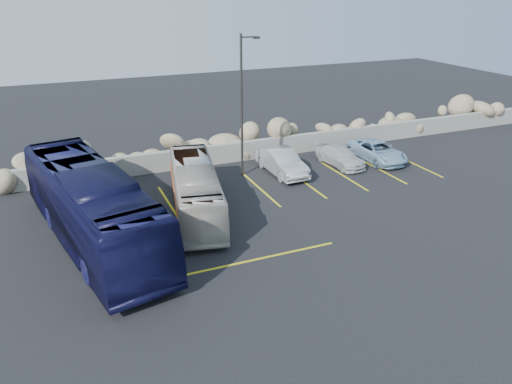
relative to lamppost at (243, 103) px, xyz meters
name	(u,v)px	position (x,y,z in m)	size (l,w,h in m)	color
ground	(271,259)	(-2.56, -9.50, -4.30)	(90.00, 90.00, 0.00)	black
seawall	(189,158)	(-2.56, 2.50, -3.70)	(60.00, 0.40, 1.20)	gray
riprap_pile	(183,142)	(-2.56, 3.70, -3.00)	(54.00, 2.80, 2.60)	#90775E
parking_lines	(306,193)	(2.09, -3.93, -4.29)	(18.16, 9.36, 0.01)	gold
lamppost	(243,103)	(0.00, 0.00, 0.00)	(1.14, 0.18, 8.00)	#2F2D2A
vintage_bus	(196,190)	(-4.05, -3.94, -3.09)	(2.03, 8.66, 2.41)	#BBB4A9
tour_coach	(91,206)	(-8.98, -5.10, -2.60)	(2.85, 12.16, 3.39)	#101036
car_b	(282,162)	(2.18, -0.68, -3.57)	(1.53, 4.38, 1.44)	#A9AAAE
car_c	(340,156)	(6.17, -0.74, -3.74)	(1.55, 3.82, 1.11)	silver
car_d	(377,151)	(8.78, -0.94, -3.68)	(2.05, 4.44, 1.24)	#8EB1C9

